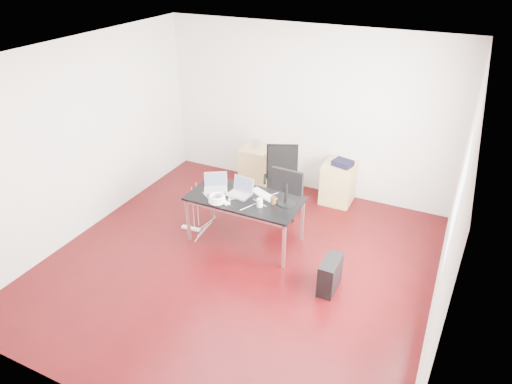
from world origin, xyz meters
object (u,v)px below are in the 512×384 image
at_px(office_chair, 282,178).
at_px(filing_cabinet_left, 257,166).
at_px(filing_cabinet_right, 338,183).
at_px(desk, 245,201).
at_px(pc_tower, 330,275).

height_order(office_chair, filing_cabinet_left, office_chair).
bearing_deg(filing_cabinet_right, office_chair, -137.22).
bearing_deg(desk, filing_cabinet_left, 110.21).
bearing_deg(pc_tower, filing_cabinet_right, 104.75).
distance_m(filing_cabinet_left, filing_cabinet_right, 1.51).
relative_size(office_chair, filing_cabinet_left, 1.54).
distance_m(filing_cabinet_left, pc_tower, 3.01).
bearing_deg(filing_cabinet_right, filing_cabinet_left, 180.00).
relative_size(filing_cabinet_left, filing_cabinet_right, 1.00).
distance_m(filing_cabinet_right, pc_tower, 2.26).
bearing_deg(filing_cabinet_left, pc_tower, -46.70).
xyz_separation_m(office_chair, filing_cabinet_right, (0.74, 0.68, -0.26)).
relative_size(desk, pc_tower, 3.56).
distance_m(desk, pc_tower, 1.59).
bearing_deg(pc_tower, desk, 161.69).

